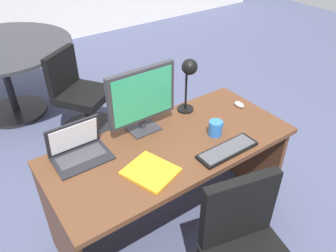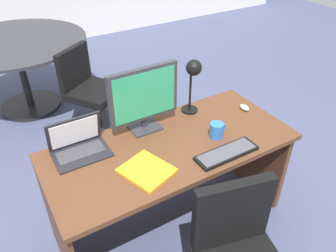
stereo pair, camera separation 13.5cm
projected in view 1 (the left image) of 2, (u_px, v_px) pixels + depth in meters
The scene contains 11 objects.
ground at pixel (89, 128), 3.56m from camera, with size 12.00×12.00×0.00m, color #474C6B.
desk at pixel (167, 166), 2.29m from camera, with size 1.60×0.73×0.74m.
monitor at pixel (142, 98), 2.13m from camera, with size 0.48×0.16×0.45m.
laptop at pixel (77, 146), 2.01m from camera, with size 0.33×0.24×0.23m.
keyboard at pixel (227, 150), 2.07m from camera, with size 0.41×0.13×0.02m.
mouse at pixel (239, 104), 2.50m from camera, with size 0.05×0.08×0.04m.
desk_lamp at pixel (189, 74), 2.28m from camera, with size 0.12×0.14×0.41m.
book at pixel (151, 172), 1.91m from camera, with size 0.32×0.34×0.02m.
coffee_mug at pixel (216, 128), 2.19m from camera, with size 0.12×0.09×0.10m.
meeting_table at pixel (2, 63), 3.45m from camera, with size 1.47×1.47×0.80m.
meeting_chair_near at pixel (81, 100), 3.36m from camera, with size 0.64×0.65×0.84m.
Camera 1 is at (-0.99, -1.36, 2.05)m, focal length 35.74 mm.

